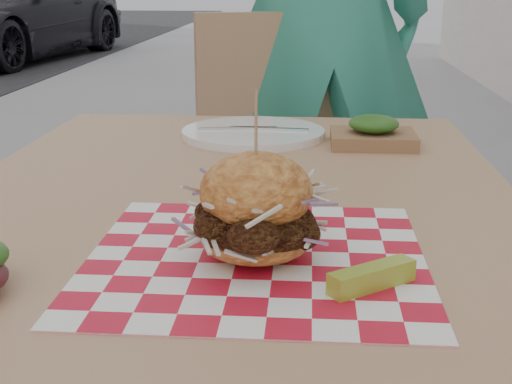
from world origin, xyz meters
TOP-DOWN VIEW (x-y plane):
  - diner at (0.30, 1.25)m, footprint 0.76×0.57m
  - car_dark at (-3.60, 8.35)m, footprint 2.31×4.45m
  - patio_table at (0.17, 0.11)m, footprint 0.80×1.20m
  - patio_chair at (0.14, 1.05)m, footprint 0.53×0.53m
  - paper_liner at (0.22, -0.10)m, footprint 0.36×0.36m
  - sandwich at (0.22, -0.10)m, footprint 0.16×0.16m
  - pickle_spear at (0.34, -0.17)m, footprint 0.09×0.07m
  - place_setting at (0.17, 0.51)m, footprint 0.27×0.27m
  - kraft_tray at (0.39, 0.45)m, footprint 0.15×0.12m

SIDE VIEW (x-z plane):
  - patio_chair at x=0.14m, z-range 0.08..1.03m
  - car_dark at x=-3.60m, z-range 0.00..1.23m
  - patio_table at x=0.17m, z-range 0.30..1.05m
  - paper_liner at x=0.22m, z-range 0.75..0.75m
  - place_setting at x=0.17m, z-range 0.75..0.77m
  - pickle_spear at x=0.34m, z-range 0.75..0.77m
  - kraft_tray at x=0.39m, z-range 0.74..0.80m
  - sandwich at x=0.22m, z-range 0.71..0.89m
  - diner at x=0.30m, z-range 0.00..1.90m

